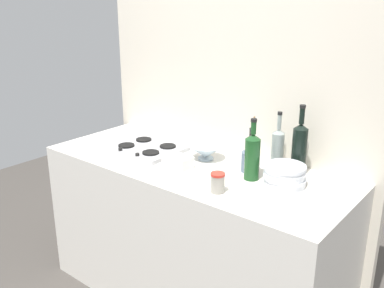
# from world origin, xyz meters

# --- Properties ---
(counter_block) EXTENTS (1.80, 0.70, 0.90)m
(counter_block) POSITION_xyz_m (0.00, 0.00, 0.45)
(counter_block) COLOR silver
(counter_block) RESTS_ON ground
(backsplash_panel) EXTENTS (1.90, 0.06, 2.12)m
(backsplash_panel) POSITION_xyz_m (0.00, 0.38, 1.06)
(backsplash_panel) COLOR beige
(backsplash_panel) RESTS_ON ground
(stovetop_hob) EXTENTS (0.42, 0.33, 0.04)m
(stovetop_hob) POSITION_xyz_m (-0.36, 0.01, 0.91)
(stovetop_hob) COLOR #B2B2B7
(stovetop_hob) RESTS_ON counter_block
(plate_stack) EXTENTS (0.21, 0.21, 0.11)m
(plate_stack) POSITION_xyz_m (0.54, 0.06, 0.95)
(plate_stack) COLOR white
(plate_stack) RESTS_ON counter_block
(wine_bottle_leftmost) EXTENTS (0.07, 0.07, 0.32)m
(wine_bottle_leftmost) POSITION_xyz_m (0.40, 0.24, 1.02)
(wine_bottle_leftmost) COLOR gray
(wine_bottle_leftmost) RESTS_ON counter_block
(wine_bottle_mid_left) EXTENTS (0.08, 0.08, 0.32)m
(wine_bottle_mid_left) POSITION_xyz_m (0.37, 0.03, 1.03)
(wine_bottle_mid_left) COLOR #19471E
(wine_bottle_mid_left) RESTS_ON counter_block
(wine_bottle_mid_right) EXTENTS (0.08, 0.08, 0.38)m
(wine_bottle_mid_right) POSITION_xyz_m (0.53, 0.23, 1.05)
(wine_bottle_mid_right) COLOR black
(wine_bottle_mid_right) RESTS_ON counter_block
(mixing_bowl) EXTENTS (0.20, 0.20, 0.08)m
(mixing_bowl) POSITION_xyz_m (0.01, 0.11, 0.95)
(mixing_bowl) COLOR silver
(mixing_bowl) RESTS_ON counter_block
(butter_dish) EXTENTS (0.17, 0.11, 0.07)m
(butter_dish) POSITION_xyz_m (-0.03, -0.08, 0.93)
(butter_dish) COLOR white
(butter_dish) RESTS_ON counter_block
(utensil_crock) EXTENTS (0.09, 0.09, 0.31)m
(utensil_crock) POSITION_xyz_m (0.31, 0.11, 0.96)
(utensil_crock) COLOR slate
(utensil_crock) RESTS_ON counter_block
(condiment_jar_front) EXTENTS (0.07, 0.07, 0.10)m
(condiment_jar_front) POSITION_xyz_m (0.33, -0.21, 0.95)
(condiment_jar_front) COLOR #9E998C
(condiment_jar_front) RESTS_ON counter_block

